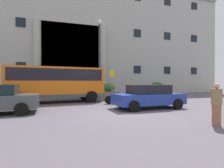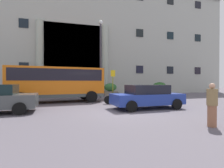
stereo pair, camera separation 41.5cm
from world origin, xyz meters
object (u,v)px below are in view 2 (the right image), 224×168
object	(u,v)px
hedge_planter_far_west	(25,90)
lamppost_plaza_centre	(101,53)
hedge_planter_west	(160,89)
parked_estate_mid	(147,96)
orange_minibus	(57,82)
hedge_planter_east	(83,91)
scooter_by_planter	(118,98)
pedestrian_man_red_shirt	(212,105)
bus_stop_sign	(113,81)
hedge_planter_entrance_left	(110,90)

from	to	relation	value
hedge_planter_far_west	lamppost_plaza_centre	xyz separation A→B (m)	(7.31, -1.63, 3.77)
hedge_planter_west	parked_estate_mid	distance (m)	11.64
orange_minibus	lamppost_plaza_centre	bearing A→B (deg)	30.21
hedge_planter_east	scooter_by_planter	bearing A→B (deg)	-77.57
lamppost_plaza_centre	hedge_planter_east	bearing A→B (deg)	126.76
orange_minibus	pedestrian_man_red_shirt	distance (m)	10.92
bus_stop_sign	hedge_planter_east	size ratio (longest dim) A/B	1.88
scooter_by_planter	hedge_planter_west	bearing A→B (deg)	54.35
orange_minibus	hedge_planter_west	xyz separation A→B (m)	(11.92, 4.67, -0.86)
hedge_planter_west	lamppost_plaza_centre	size ratio (longest dim) A/B	0.24
hedge_planter_entrance_left	hedge_planter_east	world-z (taller)	hedge_planter_entrance_left
orange_minibus	lamppost_plaza_centre	distance (m)	5.90
hedge_planter_east	parked_estate_mid	distance (m)	10.34
orange_minibus	parked_estate_mid	distance (m)	7.25
hedge_planter_entrance_left	hedge_planter_far_west	bearing A→B (deg)	-175.98
bus_stop_sign	lamppost_plaza_centre	bearing A→B (deg)	125.52
hedge_planter_west	scooter_by_planter	world-z (taller)	hedge_planter_west
hedge_planter_entrance_left	hedge_planter_west	distance (m)	6.16
hedge_planter_far_west	hedge_planter_east	xyz separation A→B (m)	(5.74, 0.46, -0.18)
hedge_planter_far_west	hedge_planter_east	world-z (taller)	hedge_planter_far_west
scooter_by_planter	pedestrian_man_red_shirt	distance (m)	7.15
orange_minibus	parked_estate_mid	bearing A→B (deg)	-48.58
hedge_planter_east	lamppost_plaza_centre	size ratio (longest dim) A/B	0.18
hedge_planter_west	lamppost_plaza_centre	bearing A→B (deg)	-167.92
orange_minibus	lamppost_plaza_centre	size ratio (longest dim) A/B	0.92
orange_minibus	hedge_planter_east	distance (m)	5.80
hedge_planter_entrance_left	hedge_planter_far_west	world-z (taller)	hedge_planter_far_west
lamppost_plaza_centre	scooter_by_planter	bearing A→B (deg)	-89.11
orange_minibus	hedge_planter_entrance_left	distance (m)	7.88
hedge_planter_far_west	parked_estate_mid	bearing A→B (deg)	-48.45
orange_minibus	scooter_by_planter	bearing A→B (deg)	-35.04
pedestrian_man_red_shirt	lamppost_plaza_centre	world-z (taller)	lamppost_plaza_centre
bus_stop_sign	hedge_planter_west	xyz separation A→B (m)	(6.87, 2.95, -0.92)
parked_estate_mid	scooter_by_planter	world-z (taller)	parked_estate_mid
parked_estate_mid	orange_minibus	bearing A→B (deg)	134.62
orange_minibus	scooter_by_planter	distance (m)	4.98
lamppost_plaza_centre	hedge_planter_entrance_left	bearing A→B (deg)	53.86
parked_estate_mid	pedestrian_man_red_shirt	world-z (taller)	pedestrian_man_red_shirt
bus_stop_sign	pedestrian_man_red_shirt	xyz separation A→B (m)	(0.46, -11.11, -0.91)
hedge_planter_entrance_left	lamppost_plaza_centre	size ratio (longest dim) A/B	0.20
parked_estate_mid	scooter_by_planter	size ratio (longest dim) A/B	2.12
parked_estate_mid	lamppost_plaza_centre	distance (m)	8.85
hedge_planter_west	hedge_planter_east	distance (m)	9.36
hedge_planter_west	hedge_planter_east	size ratio (longest dim) A/B	1.31
hedge_planter_entrance_left	parked_estate_mid	xyz separation A→B (m)	(-0.52, -10.15, 0.03)
hedge_planter_east	orange_minibus	bearing A→B (deg)	-116.85
parked_estate_mid	pedestrian_man_red_shirt	distance (m)	4.51
hedge_planter_west	orange_minibus	bearing A→B (deg)	-158.61
hedge_planter_far_west	hedge_planter_west	world-z (taller)	hedge_planter_far_west
bus_stop_sign	lamppost_plaza_centre	distance (m)	3.29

